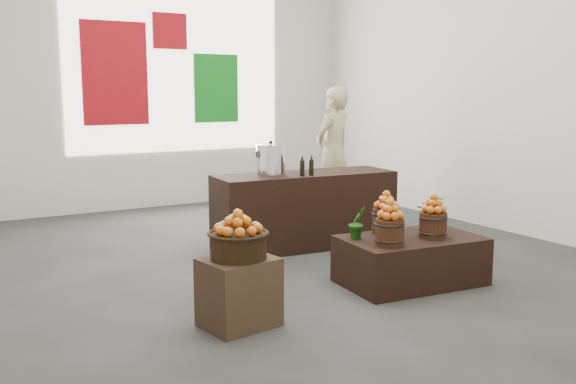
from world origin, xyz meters
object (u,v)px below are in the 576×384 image
crate (239,292)px  stock_pot_left (271,161)px  wicker_basket (238,246)px  shopper (333,153)px  display_table (411,260)px  counter (305,210)px

crate → stock_pot_left: size_ratio=1.65×
wicker_basket → shopper: shopper is taller
wicker_basket → stock_pot_left: size_ratio=1.32×
wicker_basket → display_table: 1.80m
display_table → shopper: 3.10m
crate → shopper: shopper is taller
stock_pot_left → shopper: (1.60, 1.18, -0.09)m
wicker_basket → stock_pot_left: bearing=55.0°
shopper → wicker_basket: bearing=26.0°
crate → display_table: crate is taller
display_table → wicker_basket: bearing=-168.9°
counter → stock_pot_left: 0.68m
wicker_basket → stock_pot_left: 2.24m
wicker_basket → stock_pot_left: stock_pot_left is taller
crate → shopper: bearing=46.2°
crate → display_table: size_ratio=0.42×
stock_pot_left → shopper: 1.99m
wicker_basket → display_table: wicker_basket is taller
crate → wicker_basket: wicker_basket is taller
display_table → shopper: bearing=74.0°
crate → wicker_basket: (0.00, 0.00, 0.34)m
display_table → crate: bearing=-168.9°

